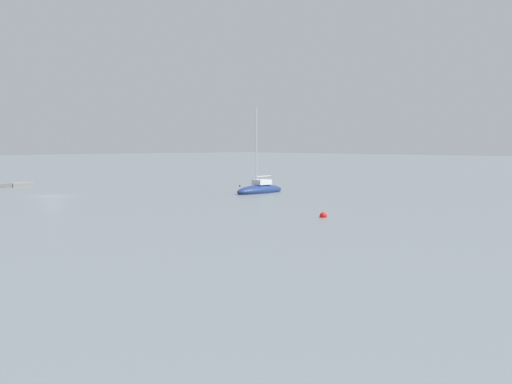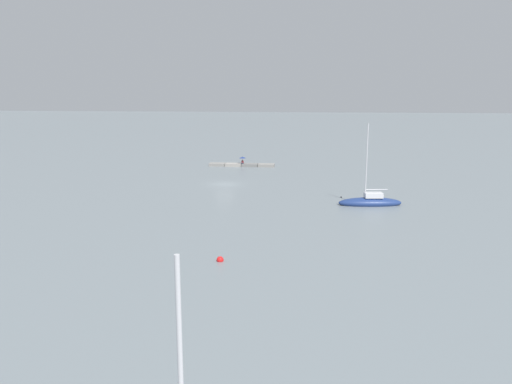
{
  "view_description": "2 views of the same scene",
  "coord_description": "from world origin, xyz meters",
  "px_view_note": "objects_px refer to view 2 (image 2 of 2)",
  "views": [
    {
      "loc": [
        34.77,
        70.1,
        5.87
      ],
      "look_at": [
        6.11,
        39.29,
        2.84
      ],
      "focal_mm": 48.26,
      "sensor_mm": 36.0,
      "label": 1
    },
    {
      "loc": [
        -13.36,
        73.59,
        13.86
      ],
      "look_at": [
        -7.33,
        21.88,
        3.37
      ],
      "focal_mm": 35.71,
      "sensor_mm": 36.0,
      "label": 2
    }
  ],
  "objects_px": {
    "person_seated_maroon_left": "(242,162)",
    "umbrella_open_navy": "(243,157)",
    "sailboat_navy_near": "(370,202)",
    "mooring_buoy_near": "(220,260)"
  },
  "relations": [
    {
      "from": "person_seated_maroon_left",
      "to": "mooring_buoy_near",
      "type": "relative_size",
      "value": 1.23
    },
    {
      "from": "person_seated_maroon_left",
      "to": "umbrella_open_navy",
      "type": "height_order",
      "value": "umbrella_open_navy"
    },
    {
      "from": "sailboat_navy_near",
      "to": "mooring_buoy_near",
      "type": "bearing_deg",
      "value": 140.15
    },
    {
      "from": "person_seated_maroon_left",
      "to": "umbrella_open_navy",
      "type": "relative_size",
      "value": 0.57
    },
    {
      "from": "person_seated_maroon_left",
      "to": "umbrella_open_navy",
      "type": "xyz_separation_m",
      "value": [
        0.0,
        -0.11,
        0.86
      ]
    },
    {
      "from": "person_seated_maroon_left",
      "to": "sailboat_navy_near",
      "type": "xyz_separation_m",
      "value": [
        -20.05,
        29.86,
        -0.4
      ]
    },
    {
      "from": "person_seated_maroon_left",
      "to": "mooring_buoy_near",
      "type": "distance_m",
      "value": 52.78
    },
    {
      "from": "mooring_buoy_near",
      "to": "umbrella_open_navy",
      "type": "bearing_deg",
      "value": -83.87
    },
    {
      "from": "person_seated_maroon_left",
      "to": "mooring_buoy_near",
      "type": "height_order",
      "value": "person_seated_maroon_left"
    },
    {
      "from": "sailboat_navy_near",
      "to": "mooring_buoy_near",
      "type": "relative_size",
      "value": 17.42
    }
  ]
}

